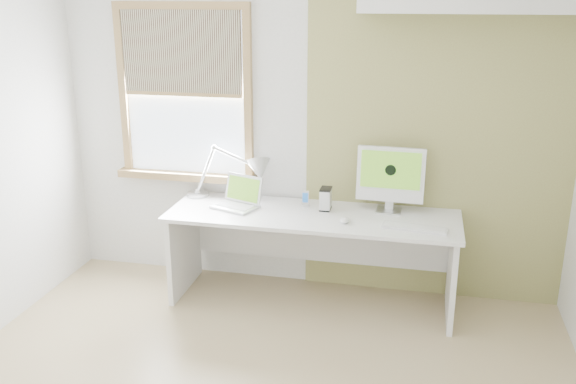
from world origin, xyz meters
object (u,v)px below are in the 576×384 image
(laptop, at_px, (239,199))
(imac, at_px, (391,176))
(desk_lamp, at_px, (248,172))
(desk, at_px, (314,235))
(external_drive, at_px, (326,199))

(laptop, relative_size, imac, 0.79)
(desk_lamp, distance_m, imac, 1.13)
(desk, distance_m, desk_lamp, 0.73)
(desk, xyz_separation_m, imac, (0.56, 0.14, 0.47))
(desk, xyz_separation_m, desk_lamp, (-0.57, 0.17, 0.42))
(desk, relative_size, desk_lamp, 2.84)
(desk_lamp, relative_size, external_drive, 4.53)
(desk, height_order, desk_lamp, desk_lamp)
(desk, xyz_separation_m, laptop, (-0.60, -0.01, 0.25))
(desk_lamp, xyz_separation_m, laptop, (-0.03, -0.17, -0.17))
(desk_lamp, relative_size, laptop, 1.92)
(desk, height_order, imac, imac)
(desk_lamp, xyz_separation_m, imac, (1.13, -0.03, 0.05))
(laptop, relative_size, external_drive, 2.36)
(desk_lamp, height_order, imac, imac)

